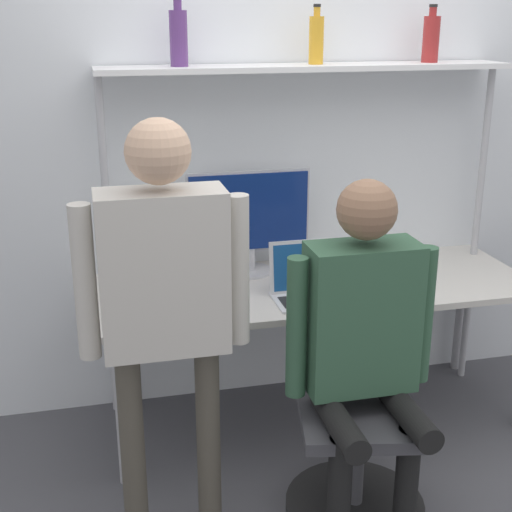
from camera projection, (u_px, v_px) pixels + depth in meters
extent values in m
plane|color=#4C4C51|center=(340.00, 461.00, 3.24)|extent=(12.00, 12.00, 0.00)
cube|color=silver|center=(295.00, 137.00, 3.54)|extent=(8.00, 0.06, 2.70)
cube|color=beige|center=(317.00, 286.00, 3.37)|extent=(2.03, 0.75, 0.03)
cylinder|color=#A5A5AA|center=(121.00, 412.00, 2.99)|extent=(0.05, 0.05, 0.69)
cylinder|color=#A5A5AA|center=(114.00, 348.00, 3.56)|extent=(0.05, 0.05, 0.69)
cylinder|color=#A5A5AA|center=(460.00, 312.00, 3.99)|extent=(0.05, 0.05, 0.69)
cube|color=white|center=(308.00, 67.00, 3.26)|extent=(1.93, 0.28, 0.02)
cylinder|color=#B2B2B7|center=(110.00, 257.00, 3.32)|extent=(0.04, 0.04, 1.71)
cylinder|color=#B2B2B7|center=(476.00, 230.00, 3.74)|extent=(0.04, 0.04, 1.71)
cylinder|color=#B7B7BC|center=(249.00, 271.00, 3.51)|extent=(0.23, 0.23, 0.01)
cylinder|color=#B7B7BC|center=(249.00, 259.00, 3.49)|extent=(0.06, 0.06, 0.11)
cube|color=#B7B7BC|center=(249.00, 211.00, 3.42)|extent=(0.60, 0.01, 0.40)
cube|color=navy|center=(249.00, 212.00, 3.42)|extent=(0.58, 0.02, 0.37)
cube|color=silver|center=(307.00, 300.00, 3.16)|extent=(0.29, 0.24, 0.01)
cube|color=black|center=(308.00, 300.00, 3.14)|extent=(0.25, 0.13, 0.00)
cube|color=silver|center=(301.00, 266.00, 3.21)|extent=(0.29, 0.04, 0.24)
cube|color=#194C8C|center=(301.00, 267.00, 3.21)|extent=(0.26, 0.03, 0.21)
cube|color=black|center=(358.00, 295.00, 3.22)|extent=(0.07, 0.15, 0.01)
cube|color=black|center=(358.00, 294.00, 3.22)|extent=(0.06, 0.13, 0.00)
cylinder|color=black|center=(354.00, 507.00, 2.89)|extent=(0.56, 0.56, 0.06)
cylinder|color=#4C4C51|center=(357.00, 462.00, 2.82)|extent=(0.06, 0.06, 0.37)
cube|color=#3F3F44|center=(359.00, 416.00, 2.76)|extent=(0.54, 0.54, 0.05)
cube|color=#3F3F44|center=(353.00, 334.00, 2.87)|extent=(0.41, 0.12, 0.45)
cylinder|color=black|center=(339.00, 495.00, 2.64)|extent=(0.09, 0.09, 0.48)
cylinder|color=black|center=(406.00, 484.00, 2.70)|extent=(0.09, 0.09, 0.48)
cylinder|color=black|center=(339.00, 424.00, 2.57)|extent=(0.10, 0.38, 0.10)
cylinder|color=black|center=(408.00, 414.00, 2.63)|extent=(0.10, 0.38, 0.10)
cube|color=#33593F|center=(361.00, 318.00, 2.65)|extent=(0.41, 0.20, 0.57)
cylinder|color=#33593F|center=(296.00, 328.00, 2.60)|extent=(0.08, 0.08, 0.54)
cylinder|color=#33593F|center=(423.00, 315.00, 2.71)|extent=(0.08, 0.08, 0.54)
sphere|color=#8C664C|center=(367.00, 210.00, 2.52)|extent=(0.22, 0.22, 0.22)
cylinder|color=#4C473D|center=(133.00, 451.00, 2.62)|extent=(0.09, 0.09, 0.81)
cylinder|color=#4C473D|center=(209.00, 441.00, 2.68)|extent=(0.09, 0.09, 0.81)
cube|color=beige|center=(163.00, 272.00, 2.43)|extent=(0.43, 0.20, 0.57)
cylinder|color=beige|center=(85.00, 283.00, 2.38)|extent=(0.08, 0.08, 0.54)
cylinder|color=beige|center=(238.00, 270.00, 2.49)|extent=(0.08, 0.08, 0.54)
sphere|color=#D8AD8C|center=(158.00, 151.00, 2.29)|extent=(0.22, 0.22, 0.22)
cylinder|color=maroon|center=(431.00, 39.00, 3.35)|extent=(0.08, 0.08, 0.21)
cylinder|color=maroon|center=(433.00, 12.00, 3.31)|extent=(0.04, 0.04, 0.04)
cylinder|color=black|center=(433.00, 6.00, 3.31)|extent=(0.04, 0.04, 0.01)
cylinder|color=#593372|center=(179.00, 39.00, 3.09)|extent=(0.08, 0.08, 0.23)
cylinder|color=#593372|center=(177.00, 5.00, 3.04)|extent=(0.04, 0.04, 0.04)
cylinder|color=gold|center=(316.00, 41.00, 3.23)|extent=(0.07, 0.07, 0.21)
cylinder|color=gold|center=(317.00, 12.00, 3.19)|extent=(0.03, 0.03, 0.04)
cylinder|color=black|center=(317.00, 5.00, 3.18)|extent=(0.03, 0.03, 0.01)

